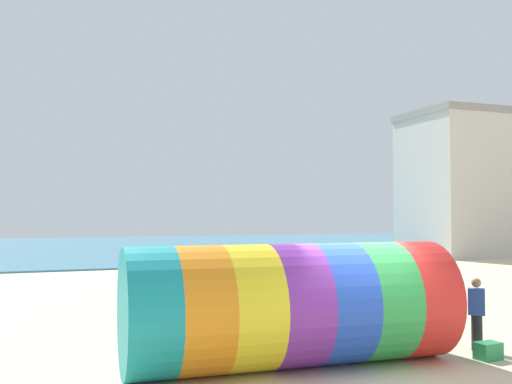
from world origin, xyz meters
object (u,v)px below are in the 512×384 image
at_px(bystander_mid_beach, 323,264).
at_px(kite_handler, 477,314).
at_px(giant_inflatable_tube, 291,305).
at_px(cooler_box, 488,351).

bearing_deg(bystander_mid_beach, kite_handler, -100.68).
xyz_separation_m(kite_handler, bystander_mid_beach, (2.32, 12.28, 0.00)).
height_order(giant_inflatable_tube, cooler_box, giant_inflatable_tube).
relative_size(giant_inflatable_tube, cooler_box, 12.91).
height_order(giant_inflatable_tube, bystander_mid_beach, giant_inflatable_tube).
relative_size(bystander_mid_beach, cooler_box, 3.11).
bearing_deg(kite_handler, bystander_mid_beach, 79.32).
bearing_deg(kite_handler, cooler_box, -115.36).
distance_m(giant_inflatable_tube, kite_handler, 4.46).
xyz_separation_m(giant_inflatable_tube, bystander_mid_beach, (6.75, 12.08, -0.40)).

